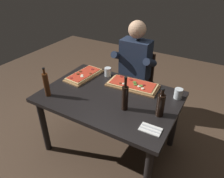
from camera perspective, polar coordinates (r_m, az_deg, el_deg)
ground_plane at (r=2.66m, az=-0.56°, el=-15.17°), size 6.40×6.40×0.00m
dining_table at (r=2.23m, az=-0.65°, el=-3.76°), size 1.40×0.96×0.74m
pizza_rectangular_front at (r=2.33m, az=5.59°, el=1.13°), size 0.58×0.30×0.05m
pizza_rectangular_left at (r=2.55m, az=-7.58°, el=3.81°), size 0.28×0.50×0.05m
wine_bottle_dark at (r=1.92m, az=3.55°, el=-2.23°), size 0.06×0.06×0.34m
oil_bottle_amber at (r=1.89m, az=13.04°, el=-4.14°), size 0.07×0.07×0.28m
vinegar_bottle_green at (r=2.21m, az=-17.36°, el=1.23°), size 0.06×0.06×0.31m
tumbler_near_camera at (r=2.21m, az=17.48°, el=-1.33°), size 0.08×0.08×0.11m
tumbler_far_side at (r=2.53m, az=-1.14°, el=4.51°), size 0.08×0.08×0.11m
napkin_cutlery_set at (r=1.79m, az=10.38°, el=-10.68°), size 0.18×0.11×0.01m
diner_chair at (r=2.99m, az=6.58°, el=2.40°), size 0.44×0.44×0.87m
seated_diner at (r=2.78m, az=5.87°, el=5.97°), size 0.53×0.41×1.33m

